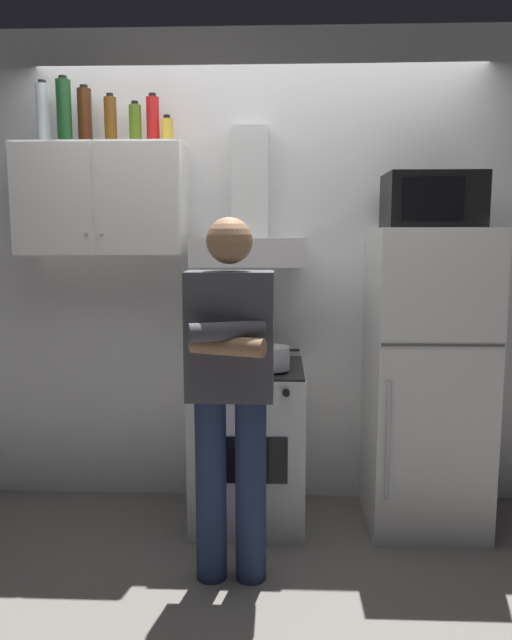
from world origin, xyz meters
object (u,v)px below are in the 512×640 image
at_px(upper_cabinet, 103,201).
at_px(microwave, 432,201).
at_px(bottle_beer_brown, 111,120).
at_px(refrigerator, 426,379).
at_px(bottle_spice_jar, 167,131).
at_px(bottle_soda_red, 153,120).
at_px(bottle_vodka_clear, 43,114).
at_px(bottle_olive_oil, 135,124).
at_px(bottle_rum_dark, 85,117).
at_px(cooking_pot, 272,358).
at_px(range_hood, 250,229).
at_px(person_standing, 230,387).
at_px(stove_oven, 249,443).
at_px(bottle_wine_green, 64,111).

height_order(upper_cabinet, microwave, upper_cabinet).
xyz_separation_m(upper_cabinet, bottle_beer_brown, (0.05, 0.01, 0.42)).
xyz_separation_m(refrigerator, bottle_spice_jar, (-1.39, 0.14, 1.32)).
height_order(microwave, bottle_soda_red, bottle_soda_red).
bearing_deg(bottle_vodka_clear, bottle_olive_oil, -2.44).
distance_m(bottle_beer_brown, bottle_rum_dark, 0.16).
height_order(cooking_pot, bottle_beer_brown, bottle_beer_brown).
bearing_deg(range_hood, microwave, -6.46).
bearing_deg(cooking_pot, upper_cabinet, 165.27).
distance_m(cooking_pot, bottle_vodka_clear, 1.81).
distance_m(range_hood, microwave, 0.97).
relative_size(bottle_beer_brown, bottle_spice_jar, 1.73).
bearing_deg(bottle_rum_dark, person_standing, -42.41).
bearing_deg(cooking_pot, bottle_olive_oil, 161.46).
distance_m(person_standing, bottle_olive_oil, 1.56).
xyz_separation_m(upper_cabinet, microwave, (1.75, -0.11, -0.01)).
distance_m(upper_cabinet, bottle_beer_brown, 0.43).
relative_size(stove_oven, person_standing, 0.53).
bearing_deg(upper_cabinet, refrigerator, -4.07).
bearing_deg(bottle_olive_oil, bottle_beer_brown, 179.68).
bearing_deg(bottle_olive_oil, range_hood, -0.29).
relative_size(person_standing, bottle_beer_brown, 6.25).
height_order(cooking_pot, bottle_spice_jar, bottle_spice_jar).
relative_size(refrigerator, bottle_beer_brown, 6.10).
height_order(bottle_wine_green, bottle_spice_jar, bottle_wine_green).
distance_m(microwave, bottle_beer_brown, 1.75).
relative_size(microwave, person_standing, 0.29).
distance_m(upper_cabinet, microwave, 1.75).
bearing_deg(bottle_spice_jar, bottle_olive_oil, -175.05).
height_order(stove_oven, cooking_pot, cooking_pot).
height_order(stove_oven, bottle_beer_brown, bottle_beer_brown).
relative_size(bottle_beer_brown, bottle_soda_red, 0.98).
distance_m(range_hood, cooking_pot, 0.72).
bearing_deg(bottle_rum_dark, bottle_vodka_clear, -176.11).
bearing_deg(refrigerator, bottle_wine_green, 176.76).
xyz_separation_m(bottle_beer_brown, bottle_rum_dark, (-0.15, 0.04, 0.03)).
relative_size(upper_cabinet, bottle_spice_jar, 5.95).
distance_m(cooking_pot, bottle_olive_oil, 1.45).
height_order(cooking_pot, bottle_soda_red, bottle_soda_red).
xyz_separation_m(range_hood, bottle_beer_brown, (-0.75, 0.00, 0.58)).
height_order(person_standing, bottle_wine_green, bottle_wine_green).
height_order(person_standing, cooking_pot, person_standing).
bearing_deg(bottle_wine_green, microwave, -2.70).
distance_m(upper_cabinet, bottle_rum_dark, 0.46).
height_order(refrigerator, microwave, microwave).
bearing_deg(bottle_rum_dark, range_hood, -2.53).
bearing_deg(person_standing, stove_oven, 85.28).
xyz_separation_m(bottle_wine_green, bottle_soda_red, (0.47, 0.05, -0.04)).
distance_m(microwave, bottle_wine_green, 2.00).
bearing_deg(stove_oven, range_hood, 90.00).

